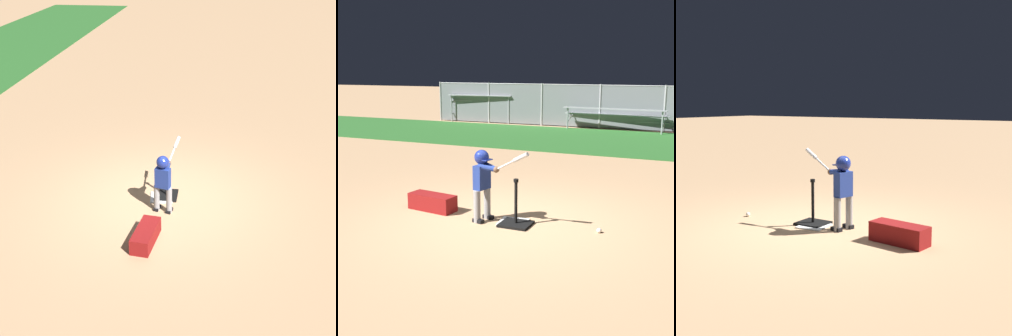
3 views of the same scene
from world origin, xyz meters
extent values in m
plane|color=tan|center=(0.00, 0.00, 0.00)|extent=(90.00, 90.00, 0.00)
cube|color=white|center=(0.07, 0.00, 0.01)|extent=(0.49, 0.49, 0.02)
cube|color=black|center=(0.16, -0.10, 0.02)|extent=(0.48, 0.43, 0.04)
cylinder|color=black|center=(0.16, -0.10, 0.37)|extent=(0.05, 0.05, 0.65)
cylinder|color=black|center=(0.16, -0.10, 0.72)|extent=(0.08, 0.08, 0.05)
cylinder|color=gray|center=(-0.40, 0.03, 0.26)|extent=(0.13, 0.13, 0.52)
cube|color=black|center=(-0.38, 0.03, 0.03)|extent=(0.20, 0.13, 0.06)
cylinder|color=gray|center=(-0.46, -0.21, 0.26)|extent=(0.13, 0.13, 0.52)
cube|color=black|center=(-0.44, -0.22, 0.03)|extent=(0.20, 0.13, 0.06)
cube|color=navy|center=(-0.43, -0.09, 0.72)|extent=(0.21, 0.30, 0.39)
sphere|color=brown|center=(-0.43, -0.09, 1.02)|extent=(0.20, 0.20, 0.20)
sphere|color=navy|center=(-0.43, -0.09, 1.04)|extent=(0.23, 0.23, 0.23)
cube|color=navy|center=(-0.33, -0.12, 1.01)|extent=(0.16, 0.20, 0.01)
cylinder|color=navy|center=(-0.28, -0.08, 0.89)|extent=(0.31, 0.23, 0.11)
cylinder|color=navy|center=(-0.30, -0.17, 0.89)|extent=(0.32, 0.09, 0.11)
sphere|color=brown|center=(-0.15, -0.16, 0.88)|extent=(0.10, 0.10, 0.10)
cylinder|color=silver|center=(0.13, -0.23, 1.02)|extent=(0.57, 0.17, 0.33)
cylinder|color=silver|center=(0.31, -0.28, 1.12)|extent=(0.27, 0.13, 0.18)
cylinder|color=black|center=(-0.16, -0.16, 0.87)|extent=(0.05, 0.06, 0.05)
sphere|color=white|center=(1.42, 0.08, 0.04)|extent=(0.07, 0.07, 0.07)
cube|color=maroon|center=(-1.46, 0.07, 0.14)|extent=(0.88, 0.43, 0.28)
camera|label=1|loc=(-7.97, -1.07, 4.70)|focal=50.00mm
camera|label=2|loc=(2.78, -6.52, 2.41)|focal=50.00mm
camera|label=3|loc=(-4.24, 5.80, 1.95)|focal=50.00mm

